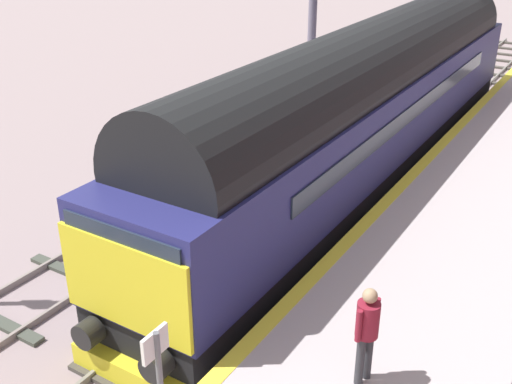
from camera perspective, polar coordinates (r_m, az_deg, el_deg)
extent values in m
plane|color=gray|center=(13.03, -2.64, -10.07)|extent=(140.00, 140.00, 0.00)
cube|color=slate|center=(13.34, -5.22, -8.83)|extent=(0.07, 60.00, 0.15)
cube|color=slate|center=(12.67, 0.08, -10.81)|extent=(0.07, 60.00, 0.15)
cube|color=#44403A|center=(12.04, -6.89, -13.46)|extent=(2.50, 0.26, 0.09)
cube|color=#44403A|center=(13.01, -2.64, -9.91)|extent=(2.50, 0.26, 0.09)
cube|color=#44403A|center=(14.08, 0.91, -6.83)|extent=(2.50, 0.26, 0.09)
cube|color=#44403A|center=(15.23, 3.92, -4.18)|extent=(2.50, 0.26, 0.09)
cube|color=#44403A|center=(16.45, 6.47, -1.91)|extent=(2.50, 0.26, 0.09)
cube|color=#44403A|center=(17.71, 8.66, 0.06)|extent=(2.50, 0.26, 0.09)
cube|color=#44403A|center=(19.02, 10.55, 1.75)|extent=(2.50, 0.26, 0.09)
cube|color=#44403A|center=(20.35, 12.20, 3.22)|extent=(2.50, 0.26, 0.09)
cube|color=#44403A|center=(21.72, 13.65, 4.51)|extent=(2.50, 0.26, 0.09)
cube|color=#44403A|center=(23.11, 14.93, 5.65)|extent=(2.50, 0.26, 0.09)
cube|color=#44403A|center=(24.51, 16.07, 6.65)|extent=(2.50, 0.26, 0.09)
cube|color=#44403A|center=(25.93, 17.08, 7.54)|extent=(2.50, 0.26, 0.09)
cube|color=#44403A|center=(27.36, 18.00, 8.33)|extent=(2.50, 0.26, 0.09)
cube|color=#44403A|center=(28.81, 18.83, 9.04)|extent=(2.50, 0.26, 0.09)
cube|color=#44403A|center=(30.26, 19.58, 9.69)|extent=(2.50, 0.26, 0.09)
cube|color=#44403A|center=(31.72, 20.26, 10.27)|extent=(2.50, 0.26, 0.09)
cube|color=#44403A|center=(33.19, 20.89, 10.80)|extent=(2.50, 0.26, 0.09)
cube|color=#44403A|center=(34.66, 21.46, 11.29)|extent=(2.50, 0.26, 0.09)
cube|color=#44403A|center=(36.14, 21.99, 11.73)|extent=(2.50, 0.26, 0.09)
cube|color=#44403A|center=(37.63, 22.48, 12.14)|extent=(2.50, 0.26, 0.09)
cube|color=gray|center=(15.42, -15.69, -4.66)|extent=(0.07, 60.00, 0.15)
cube|color=gray|center=(14.50, -11.76, -6.25)|extent=(0.07, 60.00, 0.15)
cube|color=#40443A|center=(14.41, -16.57, -7.21)|extent=(2.50, 0.26, 0.09)
cube|color=#40443A|center=(15.56, -11.20, -3.96)|extent=(2.50, 0.26, 0.09)
cube|color=#40443A|center=(16.88, -6.66, -1.16)|extent=(2.50, 0.26, 0.09)
cube|color=#40443A|center=(18.32, -2.81, 1.22)|extent=(2.50, 0.26, 0.09)
cube|color=#40443A|center=(19.85, 0.46, 3.24)|extent=(2.50, 0.26, 0.09)
cube|color=#40443A|center=(21.46, 3.27, 4.96)|extent=(2.50, 0.26, 0.09)
cube|color=#40443A|center=(23.14, 5.68, 6.43)|extent=(2.50, 0.26, 0.09)
cube|color=#40443A|center=(24.86, 7.78, 7.68)|extent=(2.50, 0.26, 0.09)
cube|color=#40443A|center=(26.62, 9.61, 8.76)|extent=(2.50, 0.26, 0.09)
cube|color=#40443A|center=(28.41, 11.23, 9.70)|extent=(2.50, 0.26, 0.09)
cube|color=#40443A|center=(30.23, 12.65, 10.53)|extent=(2.50, 0.26, 0.09)
cube|color=#40443A|center=(32.07, 13.92, 11.25)|extent=(2.50, 0.26, 0.09)
cube|color=#40443A|center=(33.93, 15.06, 11.89)|extent=(2.50, 0.26, 0.09)
cube|color=#40443A|center=(35.80, 16.09, 12.46)|extent=(2.50, 0.26, 0.09)
cube|color=#40443A|center=(37.69, 17.01, 12.96)|extent=(2.50, 0.26, 0.09)
cube|color=#40443A|center=(39.59, 17.85, 13.42)|extent=(2.50, 0.26, 0.09)
cube|color=#B6AAAC|center=(11.47, 12.75, -13.37)|extent=(4.00, 44.00, 1.00)
cube|color=yellow|center=(11.72, 4.42, -8.70)|extent=(0.30, 44.00, 0.01)
cube|color=black|center=(18.15, 9.96, 3.28)|extent=(2.56, 19.69, 0.60)
cube|color=navy|center=(17.69, 10.29, 7.33)|extent=(2.70, 19.69, 2.10)
cylinder|color=black|center=(17.36, 10.61, 11.18)|extent=(2.56, 18.11, 2.57)
cube|color=yellow|center=(10.10, -12.12, -8.54)|extent=(2.65, 0.08, 1.58)
cube|color=#232D3D|center=(9.73, -12.43, -4.94)|extent=(2.38, 0.04, 0.64)
cube|color=#232D3D|center=(17.18, 14.61, 7.41)|extent=(0.04, 13.78, 0.44)
cylinder|color=black|center=(11.09, -15.24, -12.50)|extent=(0.48, 0.35, 0.48)
cylinder|color=black|center=(10.23, -9.18, -15.55)|extent=(0.48, 0.35, 0.48)
cube|color=yellow|center=(11.12, -11.49, -16.11)|extent=(2.43, 0.36, 0.47)
cylinder|color=black|center=(12.11, -5.28, -10.27)|extent=(1.64, 1.04, 1.04)
cylinder|color=black|center=(12.84, -2.31, -7.86)|extent=(1.64, 1.04, 1.04)
cylinder|color=black|center=(13.62, 0.29, -5.70)|extent=(1.64, 1.04, 1.04)
cylinder|color=black|center=(23.43, 15.46, 7.09)|extent=(1.64, 1.04, 1.04)
cylinder|color=black|center=(24.44, 16.26, 7.75)|extent=(1.64, 1.04, 1.04)
cylinder|color=black|center=(25.46, 16.99, 8.35)|extent=(1.64, 1.04, 1.04)
cube|color=white|center=(7.60, -9.33, -13.71)|extent=(0.05, 0.44, 0.36)
cube|color=black|center=(7.61, -9.50, -13.63)|extent=(0.01, 0.20, 0.24)
cylinder|color=#333438|center=(9.53, 9.59, -15.16)|extent=(0.13, 0.13, 0.84)
cylinder|color=#333438|center=(9.66, 10.33, -14.59)|extent=(0.13, 0.13, 0.84)
cylinder|color=maroon|center=(9.16, 10.30, -11.53)|extent=(0.41, 0.41, 0.56)
sphere|color=tan|center=(8.92, 10.51, -9.43)|extent=(0.22, 0.22, 0.22)
cylinder|color=maroon|center=(9.02, 9.48, -12.12)|extent=(0.09, 0.09, 0.52)
cylinder|color=maroon|center=(9.30, 11.09, -10.96)|extent=(0.09, 0.09, 0.52)
cylinder|color=slate|center=(26.91, 5.26, 16.02)|extent=(0.36, 0.36, 6.33)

